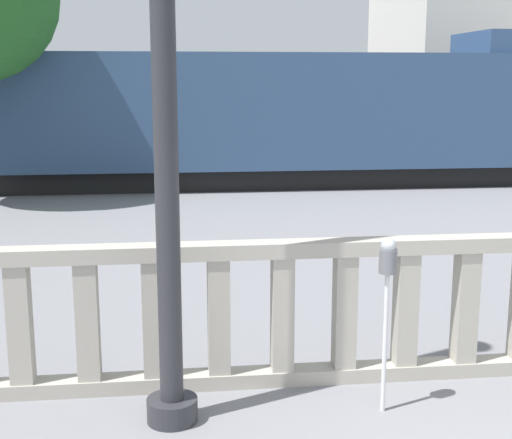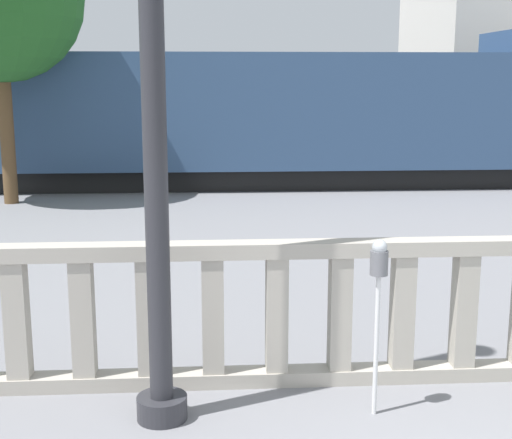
% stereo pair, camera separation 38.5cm
% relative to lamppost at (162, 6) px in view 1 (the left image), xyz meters
% --- Properties ---
extents(balustrade, '(17.59, 0.24, 1.37)m').
position_rel_lamppost_xyz_m(balustrade, '(2.22, 0.64, -2.68)').
color(balustrade, '#ADA599').
rests_on(balustrade, ground).
extents(lamppost, '(0.43, 0.43, 6.91)m').
position_rel_lamppost_xyz_m(lamppost, '(0.00, 0.00, 0.00)').
color(lamppost, '#2D2D33').
rests_on(lamppost, ground).
extents(parking_meter, '(0.15, 0.15, 1.54)m').
position_rel_lamppost_xyz_m(parking_meter, '(1.81, -0.03, -2.16)').
color(parking_meter, silver).
rests_on(parking_meter, ground).
extents(train_near, '(22.77, 2.97, 4.07)m').
position_rel_lamppost_xyz_m(train_near, '(-0.02, 13.45, -1.54)').
color(train_near, black).
rests_on(train_near, ground).
extents(train_far, '(26.83, 2.68, 4.11)m').
position_rel_lamppost_xyz_m(train_far, '(6.02, 26.27, -1.52)').
color(train_far, black).
rests_on(train_far, ground).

